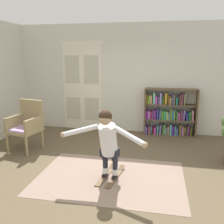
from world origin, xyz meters
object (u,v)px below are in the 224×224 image
at_px(bookshelf, 169,115).
at_px(skis_pair, 111,175).
at_px(wicker_chair, 27,124).
at_px(person_skier, 108,139).

height_order(bookshelf, skis_pair, bookshelf).
height_order(wicker_chair, skis_pair, wicker_chair).
bearing_deg(person_skier, bookshelf, 68.74).
bearing_deg(bookshelf, skis_pair, -111.86).
bearing_deg(skis_pair, person_skier, -99.42).
height_order(wicker_chair, person_skier, person_skier).
height_order(skis_pair, person_skier, person_skier).
distance_m(skis_pair, person_skier, 0.73).
relative_size(bookshelf, person_skier, 0.94).
bearing_deg(wicker_chair, bookshelf, 27.61).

